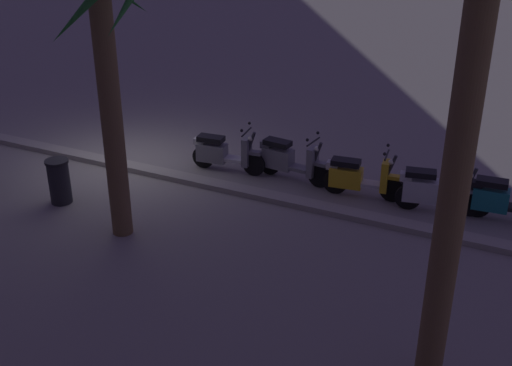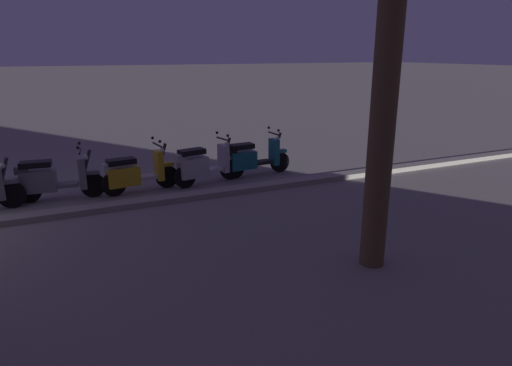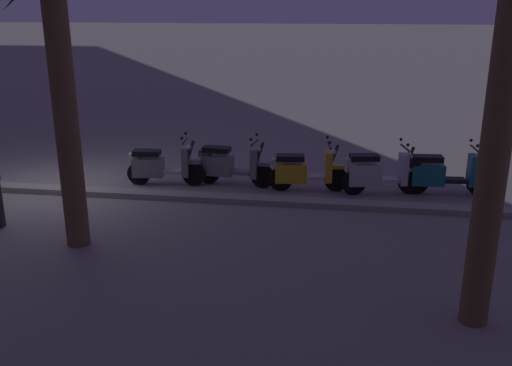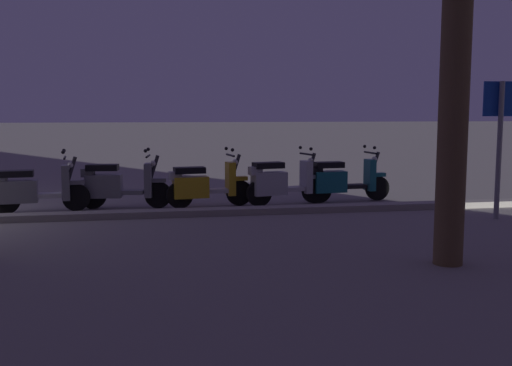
{
  "view_description": "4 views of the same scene",
  "coord_description": "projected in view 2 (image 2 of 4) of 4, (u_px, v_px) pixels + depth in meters",
  "views": [
    {
      "loc": [
        -8.88,
        11.36,
        6.29
      ],
      "look_at": [
        -4.4,
        2.0,
        1.29
      ],
      "focal_mm": 46.0,
      "sensor_mm": 36.0,
      "label": 1
    },
    {
      "loc": [
        -3.98,
        8.94,
        3.01
      ],
      "look_at": [
        -6.57,
        3.24,
        1.16
      ],
      "focal_mm": 31.2,
      "sensor_mm": 36.0,
      "label": 2
    },
    {
      "loc": [
        -6.2,
        10.94,
        3.93
      ],
      "look_at": [
        -4.84,
        1.96,
        1.01
      ],
      "focal_mm": 39.57,
      "sensor_mm": 36.0,
      "label": 3
    },
    {
      "loc": [
        -4.38,
        10.82,
        1.87
      ],
      "look_at": [
        -5.86,
        2.76,
        0.89
      ],
      "focal_mm": 41.61,
      "sensor_mm": 36.0,
      "label": 4
    }
  ],
  "objects": [
    {
      "name": "scooter_grey_mid_front",
      "position": [
        53.0,
        179.0,
        9.26
      ],
      "size": [
        1.78,
        0.58,
        1.17
      ],
      "color": "black",
      "rests_on": "ground"
    },
    {
      "name": "scooter_yellow_last_in_row",
      "position": [
        135.0,
        173.0,
        9.78
      ],
      "size": [
        1.73,
        0.58,
        1.17
      ],
      "color": "black",
      "rests_on": "ground"
    },
    {
      "name": "scooter_silver_lead_nearest",
      "position": [
        203.0,
        165.0,
        10.39
      ],
      "size": [
        1.73,
        0.67,
        1.17
      ],
      "color": "black",
      "rests_on": "ground"
    },
    {
      "name": "scooter_teal_second_in_line",
      "position": [
        252.0,
        158.0,
        11.12
      ],
      "size": [
        1.83,
        0.56,
        1.17
      ],
      "color": "black",
      "rests_on": "ground"
    },
    {
      "name": "crossing_sign",
      "position": [
        384.0,
        125.0,
        9.54
      ],
      "size": [
        0.6,
        0.14,
        2.4
      ],
      "color": "#939399",
      "rests_on": "ground"
    }
  ]
}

